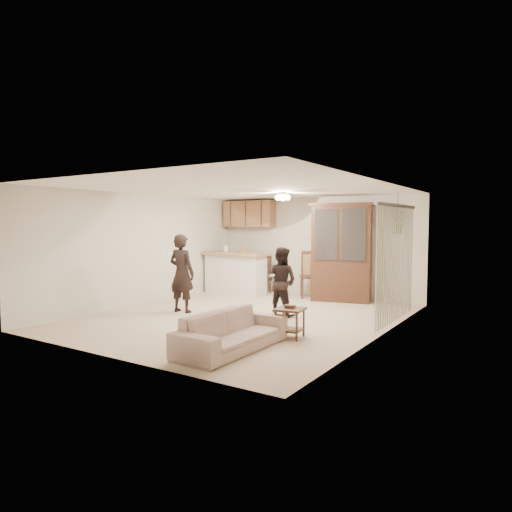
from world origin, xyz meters
The scene contains 23 objects.
floor centered at (0.00, 0.00, 0.00)m, with size 6.50×6.50×0.00m, color #BAA88D.
ceiling centered at (0.00, 0.00, 2.50)m, with size 5.50×6.50×0.02m, color white.
wall_back centered at (0.00, 3.25, 1.25)m, with size 5.50×0.02×2.50m, color beige.
wall_front centered at (0.00, -3.25, 1.25)m, with size 5.50×0.02×2.50m, color beige.
wall_left centered at (-2.75, 0.00, 1.25)m, with size 0.02×6.50×2.50m, color beige.
wall_right centered at (2.75, 0.00, 1.25)m, with size 0.02×6.50×2.50m, color beige.
breakfast_bar centered at (-1.85, 2.35, 0.50)m, with size 1.60×0.55×1.00m, color silver.
bar_top centered at (-1.85, 2.35, 1.05)m, with size 1.75×0.70×0.08m, color tan.
upper_cabinets centered at (-1.90, 3.07, 2.10)m, with size 1.50×0.34×0.70m, color olive.
vertical_blinds centered at (2.71, 0.90, 1.10)m, with size 0.06×2.30×2.10m, color beige, non-canonical shape.
ceiling_fixture centered at (0.20, 1.20, 2.40)m, with size 0.36×0.36×0.20m, color #F4E5B7, non-canonical shape.
hanging_plant centered at (2.30, 2.40, 1.85)m, with size 0.43×0.37×0.48m, color #376026.
plant_cord centered at (2.30, 2.40, 2.17)m, with size 0.01×0.01×0.65m, color black.
sofa centered at (1.21, -2.05, 0.37)m, with size 1.87×0.73×0.73m, color beige.
adult centered at (-1.33, -0.29, 0.90)m, with size 0.66×0.43×1.80m, color black.
child centered at (0.58, 0.48, 0.68)m, with size 0.66×0.51×1.35m, color black.
china_hutch centered at (0.90, 2.78, 1.14)m, with size 1.56×0.89×2.31m.
side_table centered at (1.57, -0.97, 0.25)m, with size 0.50×0.50×0.53m.
chair_bar centered at (-2.42, 2.70, 0.29)m, with size 0.58×0.58×1.02m.
chair_hutch_left centered at (-1.41, 2.91, 0.28)m, with size 0.59×0.59×0.99m.
chair_hutch_right centered at (0.07, 2.85, 0.33)m, with size 0.71×0.71×1.17m.
controller_adult centered at (-1.31, -0.67, 1.24)m, with size 0.04×0.14×0.04m, color white.
controller_child centered at (0.57, 0.16, 0.84)m, with size 0.04×0.12×0.04m, color white.
Camera 1 is at (5.00, -7.31, 1.82)m, focal length 32.00 mm.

